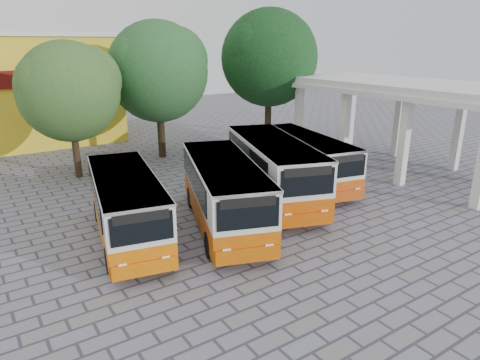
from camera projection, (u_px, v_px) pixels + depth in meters
ground at (319, 228)px, 18.47m from camera, size 90.00×90.00×0.00m
terminal_shelter at (406, 90)px, 25.65m from camera, size 6.80×15.80×5.40m
bus_far_left at (127, 203)px, 16.94m from camera, size 3.72×7.84×2.70m
bus_centre_left at (224, 190)px, 18.10m from camera, size 5.03×8.60×2.91m
bus_centre_right at (273, 166)px, 21.11m from camera, size 5.25×9.11×3.08m
bus_far_right at (305, 157)px, 23.48m from camera, size 3.88×8.07×2.77m
tree_left at (70, 88)px, 23.92m from camera, size 5.90×5.62×7.80m
tree_middle at (159, 68)px, 28.08m from camera, size 6.93×6.60×9.06m
tree_right at (270, 55)px, 31.03m from camera, size 7.33×6.99×10.01m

